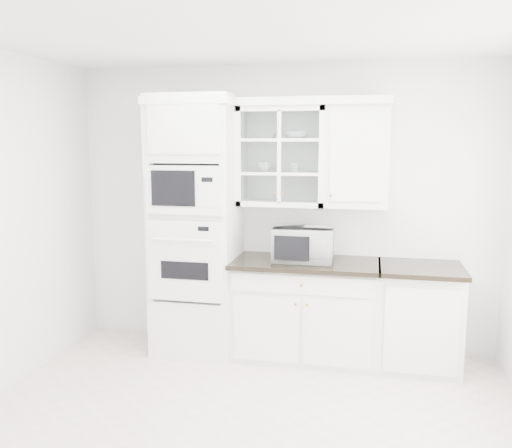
# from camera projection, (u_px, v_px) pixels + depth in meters

# --- Properties ---
(ground) EXTENTS (4.00, 3.50, 0.01)m
(ground) POSITION_uv_depth(u_px,v_px,m) (238.00, 434.00, 3.70)
(ground) COLOR beige
(ground) RESTS_ON ground
(room_shell) EXTENTS (4.00, 3.50, 2.70)m
(room_shell) POSITION_uv_depth(u_px,v_px,m) (251.00, 171.00, 3.85)
(room_shell) COLOR white
(room_shell) RESTS_ON ground
(oven_column) EXTENTS (0.76, 0.68, 2.40)m
(oven_column) POSITION_uv_depth(u_px,v_px,m) (196.00, 227.00, 5.05)
(oven_column) COLOR white
(oven_column) RESTS_ON ground
(base_cabinet_run) EXTENTS (1.32, 0.67, 0.92)m
(base_cabinet_run) POSITION_uv_depth(u_px,v_px,m) (306.00, 309.00, 4.97)
(base_cabinet_run) COLOR white
(base_cabinet_run) RESTS_ON ground
(extra_base_cabinet) EXTENTS (0.72, 0.67, 0.92)m
(extra_base_cabinet) POSITION_uv_depth(u_px,v_px,m) (419.00, 316.00, 4.76)
(extra_base_cabinet) COLOR white
(extra_base_cabinet) RESTS_ON ground
(upper_cabinet_glass) EXTENTS (0.80, 0.33, 0.90)m
(upper_cabinet_glass) POSITION_uv_depth(u_px,v_px,m) (282.00, 157.00, 4.95)
(upper_cabinet_glass) COLOR white
(upper_cabinet_glass) RESTS_ON room_shell
(upper_cabinet_solid) EXTENTS (0.55, 0.33, 0.90)m
(upper_cabinet_solid) POSITION_uv_depth(u_px,v_px,m) (357.00, 157.00, 4.81)
(upper_cabinet_solid) COLOR white
(upper_cabinet_solid) RESTS_ON room_shell
(crown_molding) EXTENTS (2.14, 0.38, 0.07)m
(crown_molding) POSITION_uv_depth(u_px,v_px,m) (271.00, 102.00, 4.88)
(crown_molding) COLOR white
(crown_molding) RESTS_ON room_shell
(countertop_microwave) EXTENTS (0.54, 0.45, 0.31)m
(countertop_microwave) POSITION_uv_depth(u_px,v_px,m) (303.00, 244.00, 4.87)
(countertop_microwave) COLOR white
(countertop_microwave) RESTS_ON base_cabinet_run
(bowl_a) EXTENTS (0.21, 0.21, 0.05)m
(bowl_a) POSITION_uv_depth(u_px,v_px,m) (265.00, 136.00, 4.96)
(bowl_a) COLOR white
(bowl_a) RESTS_ON upper_cabinet_glass
(bowl_b) EXTENTS (0.25, 0.25, 0.07)m
(bowl_b) POSITION_uv_depth(u_px,v_px,m) (296.00, 135.00, 4.88)
(bowl_b) COLOR white
(bowl_b) RESTS_ON upper_cabinet_glass
(cup_a) EXTENTS (0.12, 0.12, 0.09)m
(cup_a) POSITION_uv_depth(u_px,v_px,m) (264.00, 167.00, 5.00)
(cup_a) COLOR white
(cup_a) RESTS_ON upper_cabinet_glass
(cup_b) EXTENTS (0.09, 0.09, 0.08)m
(cup_b) POSITION_uv_depth(u_px,v_px,m) (295.00, 168.00, 4.93)
(cup_b) COLOR white
(cup_b) RESTS_ON upper_cabinet_glass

